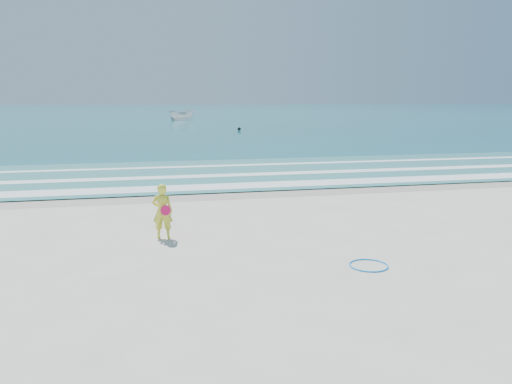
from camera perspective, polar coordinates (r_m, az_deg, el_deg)
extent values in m
plane|color=silver|center=(10.98, 1.18, -9.18)|extent=(400.00, 400.00, 0.00)
cube|color=#B2A893|center=(19.54, -4.93, -0.22)|extent=(400.00, 2.40, 0.00)
cube|color=#19727F|center=(115.11, -11.13, 8.89)|extent=(400.00, 190.00, 0.04)
cube|color=#59B7AD|center=(24.43, -6.43, 2.10)|extent=(400.00, 10.00, 0.01)
cube|color=white|center=(20.80, -5.39, 0.59)|extent=(400.00, 1.40, 0.01)
cube|color=white|center=(23.64, -6.23, 1.83)|extent=(400.00, 0.90, 0.01)
cube|color=white|center=(26.89, -6.98, 2.92)|extent=(400.00, 0.60, 0.01)
torus|color=#0E96FF|center=(11.64, 12.74, -8.18)|extent=(1.14, 1.14, 0.03)
imported|color=silver|center=(78.94, -8.43, 8.73)|extent=(4.61, 3.01, 1.67)
sphere|color=black|center=(54.59, -1.94, 7.22)|extent=(0.37, 0.37, 0.37)
imported|color=yellow|center=(13.54, -10.64, -2.18)|extent=(0.60, 0.46, 1.49)
cylinder|color=#F6155A|center=(13.35, -10.29, -2.07)|extent=(0.27, 0.08, 0.27)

